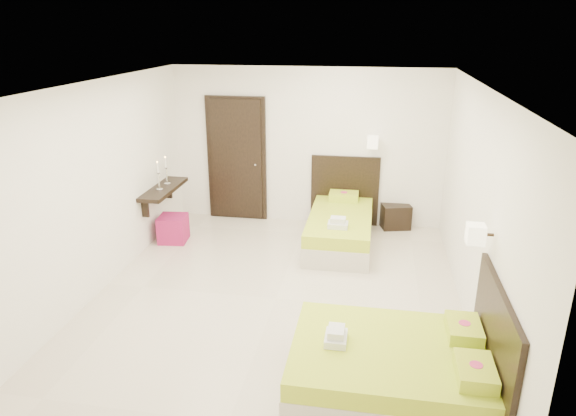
% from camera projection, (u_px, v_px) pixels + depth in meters
% --- Properties ---
extents(floor, '(5.50, 5.50, 0.00)m').
position_uv_depth(floor, '(276.00, 299.00, 6.39)').
color(floor, beige).
rests_on(floor, ground).
extents(bed_single, '(1.13, 1.89, 1.56)m').
position_uv_depth(bed_single, '(341.00, 226.00, 7.94)').
color(bed_single, beige).
rests_on(bed_single, ground).
extents(bed_double, '(1.80, 1.53, 1.49)m').
position_uv_depth(bed_double, '(398.00, 366.00, 4.69)').
color(bed_double, beige).
rests_on(bed_double, ground).
extents(nightstand, '(0.55, 0.51, 0.41)m').
position_uv_depth(nightstand, '(395.00, 215.00, 8.59)').
color(nightstand, black).
rests_on(nightstand, ground).
extents(ottoman, '(0.45, 0.45, 0.41)m').
position_uv_depth(ottoman, '(173.00, 229.00, 8.03)').
color(ottoman, maroon).
rests_on(ottoman, ground).
extents(door, '(1.02, 0.15, 2.14)m').
position_uv_depth(door, '(237.00, 160.00, 8.73)').
color(door, black).
rests_on(door, ground).
extents(console_shelf, '(0.35, 1.20, 0.78)m').
position_uv_depth(console_shelf, '(163.00, 189.00, 7.93)').
color(console_shelf, black).
rests_on(console_shelf, ground).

